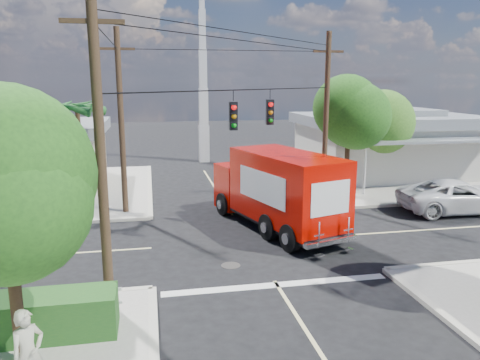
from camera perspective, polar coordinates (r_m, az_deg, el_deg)
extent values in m
plane|color=black|center=(19.56, 1.13, -7.52)|extent=(120.00, 120.00, 0.00)
cube|color=#9E998E|center=(33.26, 15.83, 0.31)|extent=(14.00, 14.00, 0.14)
cube|color=#BBB5A5|center=(30.77, 4.11, -0.18)|extent=(0.25, 14.00, 0.14)
cube|color=#BBB5A5|center=(27.37, 22.39, -2.60)|extent=(14.00, 0.25, 0.14)
cube|color=#9E998E|center=(30.57, -24.18, -1.29)|extent=(14.00, 14.00, 0.14)
cube|color=#BBB5A5|center=(29.73, -10.95, -0.80)|extent=(0.25, 14.00, 0.14)
cube|color=beige|center=(29.04, -3.02, -1.03)|extent=(0.12, 12.00, 0.01)
cube|color=beige|center=(23.68, 25.62, -5.23)|extent=(12.00, 0.12, 0.01)
cube|color=silver|center=(15.69, 4.52, -12.62)|extent=(7.50, 0.40, 0.01)
cube|color=beige|center=(34.54, 17.48, 3.61)|extent=(11.00, 8.00, 3.40)
cube|color=gray|center=(34.32, 17.70, 7.00)|extent=(11.80, 8.80, 0.70)
cube|color=gray|center=(34.28, 17.75, 7.83)|extent=(6.05, 4.40, 0.50)
cube|color=gray|center=(30.21, 22.02, 4.47)|extent=(9.90, 1.80, 0.15)
cylinder|color=silver|center=(27.57, 14.98, 1.24)|extent=(0.12, 0.12, 2.90)
cube|color=beige|center=(31.94, -25.59, 2.17)|extent=(10.00, 8.00, 3.20)
cube|color=gray|center=(31.71, -25.91, 5.64)|extent=(10.80, 8.80, 0.70)
cube|color=gray|center=(31.67, -25.99, 6.54)|extent=(5.50, 4.40, 0.50)
cylinder|color=silver|center=(25.66, -19.99, -0.08)|extent=(0.12, 0.12, 2.70)
cube|color=silver|center=(38.61, -4.40, 4.45)|extent=(0.80, 0.80, 3.00)
cube|color=silver|center=(38.33, -4.48, 8.90)|extent=(0.70, 0.70, 3.00)
cube|color=silver|center=(38.29, -4.55, 13.38)|extent=(0.60, 0.60, 3.00)
cube|color=silver|center=(38.49, -4.63, 17.85)|extent=(0.50, 0.50, 3.00)
cylinder|color=#422D1C|center=(11.87, -25.77, -11.71)|extent=(0.28, 0.28, 3.71)
sphere|color=#1F4A16|center=(11.19, -26.84, -0.71)|extent=(3.71, 3.71, 3.71)
sphere|color=#1F4A16|center=(10.84, -25.42, -1.58)|extent=(3.25, 3.25, 3.25)
cylinder|color=#422D1C|center=(27.54, 12.91, 2.60)|extent=(0.28, 0.28, 4.10)
sphere|color=#1F4A16|center=(27.26, 13.16, 7.92)|extent=(4.10, 4.10, 4.10)
sphere|color=#1F4A16|center=(27.26, 12.24, 8.50)|extent=(3.33, 3.33, 3.33)
sphere|color=#1F4A16|center=(27.14, 14.09, 7.58)|extent=(3.58, 3.58, 3.58)
cylinder|color=#422D1C|center=(30.65, 15.69, 2.90)|extent=(0.28, 0.28, 3.58)
sphere|color=#34661F|center=(30.39, 15.93, 7.07)|extent=(3.58, 3.58, 3.58)
sphere|color=#34661F|center=(30.38, 15.10, 7.54)|extent=(2.91, 2.91, 2.91)
sphere|color=#34661F|center=(30.30, 16.77, 6.79)|extent=(3.14, 3.14, 3.14)
cylinder|color=#422D1C|center=(26.07, -18.85, 2.75)|extent=(0.24, 0.24, 5.00)
cone|color=#1E5B22|center=(25.70, -17.24, 8.57)|extent=(0.50, 2.06, 0.98)
cone|color=#1E5B22|center=(26.44, -17.82, 8.61)|extent=(1.92, 1.68, 0.98)
cone|color=#1E5B22|center=(26.71, -19.41, 8.54)|extent=(2.12, 0.95, 0.98)
cone|color=#1E5B22|center=(26.32, -20.89, 8.39)|extent=(1.34, 2.07, 0.98)
cone|color=#1E5B22|center=(25.55, -21.18, 8.29)|extent=(1.34, 2.07, 0.98)
cone|color=#1E5B22|center=(24.97, -19.98, 8.31)|extent=(2.12, 0.95, 0.98)
cone|color=#1E5B22|center=(25.04, -18.18, 8.44)|extent=(1.92, 1.68, 0.98)
cylinder|color=#422D1C|center=(27.90, -22.50, 2.63)|extent=(0.24, 0.24, 4.60)
cone|color=#1E5B22|center=(27.48, -21.05, 7.66)|extent=(0.50, 2.06, 0.98)
cone|color=#1E5B22|center=(28.23, -21.49, 7.72)|extent=(1.92, 1.68, 0.98)
cone|color=#1E5B22|center=(28.55, -22.94, 7.65)|extent=(2.12, 0.95, 0.98)
cone|color=#1E5B22|center=(28.21, -24.36, 7.49)|extent=(1.34, 2.07, 0.98)
cone|color=#1E5B22|center=(27.45, -24.73, 7.36)|extent=(1.34, 2.07, 0.98)
cone|color=#1E5B22|center=(26.84, -23.69, 7.37)|extent=(2.12, 0.95, 0.98)
cone|color=#1E5B22|center=(26.85, -22.01, 7.51)|extent=(1.92, 1.68, 0.98)
cylinder|color=#473321|center=(13.05, -16.60, 2.55)|extent=(0.28, 0.28, 9.00)
cube|color=#473321|center=(12.98, -17.57, 17.98)|extent=(1.60, 0.12, 0.12)
cylinder|color=#473321|center=(25.03, 10.42, 7.13)|extent=(0.28, 0.28, 9.00)
cube|color=#473321|center=(24.99, 10.73, 15.15)|extent=(1.60, 0.12, 0.12)
cylinder|color=#473321|center=(23.35, -14.27, 6.63)|extent=(0.28, 0.28, 9.00)
cube|color=#473321|center=(23.31, -14.72, 15.22)|extent=(1.60, 0.12, 0.12)
cylinder|color=black|center=(18.45, 1.21, 10.96)|extent=(10.43, 10.43, 0.04)
cube|color=black|center=(17.55, -0.82, 7.80)|extent=(0.30, 0.24, 1.05)
sphere|color=red|center=(17.39, -0.74, 8.86)|extent=(0.20, 0.20, 0.20)
cube|color=black|center=(19.81, 3.66, 8.25)|extent=(0.30, 0.24, 1.05)
sphere|color=red|center=(19.66, 3.78, 9.19)|extent=(0.20, 0.20, 0.20)
cube|color=silver|center=(14.35, -26.47, -14.23)|extent=(5.94, 0.05, 0.08)
cube|color=silver|center=(14.19, -26.62, -12.77)|extent=(5.94, 0.05, 0.08)
cube|color=silver|center=(13.79, -14.93, -13.71)|extent=(0.09, 0.06, 1.00)
cube|color=red|center=(26.74, 10.53, -0.84)|extent=(0.50, 0.50, 1.10)
cube|color=#202DA0|center=(27.00, 11.92, -0.78)|extent=(0.50, 0.50, 1.10)
cube|color=slate|center=(27.28, 13.27, -0.71)|extent=(0.50, 0.50, 1.10)
cube|color=black|center=(21.31, 4.27, -4.34)|extent=(4.54, 8.17, 0.25)
cube|color=#BF0900|center=(23.66, 0.31, -0.65)|extent=(2.81, 2.35, 2.21)
cube|color=black|center=(24.19, -0.49, 0.60)|extent=(2.09, 0.87, 0.96)
cube|color=silver|center=(24.60, -0.70, -1.84)|extent=(2.24, 0.80, 0.35)
cube|color=#BF0900|center=(20.20, 5.71, -0.86)|extent=(4.13, 6.31, 2.92)
cube|color=white|center=(20.89, 8.63, -0.08)|extent=(1.09, 3.46, 1.31)
cube|color=white|center=(19.50, 2.61, -0.83)|extent=(1.09, 3.46, 1.31)
cube|color=white|center=(17.88, 10.98, -2.21)|extent=(1.73, 0.56, 1.31)
cube|color=silver|center=(18.25, 11.03, -7.36)|extent=(2.38, 0.96, 0.18)
cube|color=silver|center=(17.61, 9.57, -6.64)|extent=(0.45, 0.19, 1.01)
cube|color=silver|center=(18.47, 13.04, -5.90)|extent=(0.45, 0.19, 1.01)
cylinder|color=black|center=(23.21, -2.03, -2.95)|extent=(0.64, 1.15, 1.11)
cylinder|color=black|center=(24.29, 2.87, -2.29)|extent=(0.64, 1.15, 1.11)
cylinder|color=black|center=(18.38, 6.12, -7.06)|extent=(0.64, 1.15, 1.11)
cylinder|color=black|center=(19.73, 11.71, -5.91)|extent=(0.64, 1.15, 1.11)
imported|color=silver|center=(26.10, 25.06, -1.81)|extent=(6.03, 3.05, 1.64)
imported|color=#BBBA9F|center=(11.00, -24.41, -18.74)|extent=(0.82, 0.81, 1.91)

